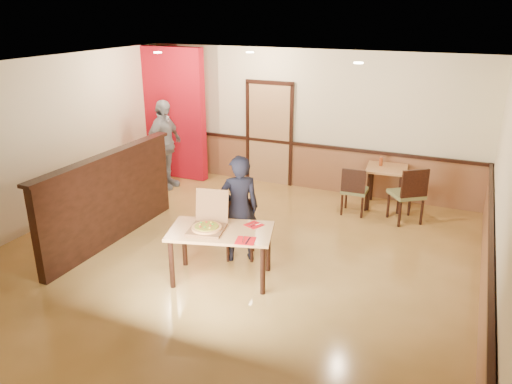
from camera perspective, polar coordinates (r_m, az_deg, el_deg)
floor at (r=7.56m, az=-2.98°, el=-7.59°), size 7.00×7.00×0.00m
ceiling at (r=6.72m, az=-3.43°, el=13.99°), size 7.00×7.00×0.00m
wall_back at (r=10.15m, az=5.87°, el=8.10°), size 7.00×0.00×7.00m
wall_left at (r=9.10m, az=-23.32°, el=5.09°), size 0.00×7.00×7.00m
wall_right at (r=6.33m, az=26.36°, el=-1.65°), size 0.00×7.00×7.00m
wainscot_back at (r=10.37m, az=5.63°, el=2.93°), size 7.00×0.04×0.90m
chair_rail_back at (r=10.22m, az=5.68°, el=5.42°), size 7.00×0.06×0.06m
wainscot_right at (r=6.71m, az=24.83°, el=-9.15°), size 0.04×7.00×0.90m
chair_rail_right at (r=6.51m, az=25.26°, el=-5.51°), size 0.06×7.00×0.06m
back_door at (r=10.46m, az=1.54°, el=6.60°), size 0.90×0.06×2.10m
booth_partition at (r=8.15m, az=-16.39°, el=-0.63°), size 0.20×3.10×1.44m
red_accent_panel at (r=10.96m, az=-9.71°, el=8.83°), size 1.60×0.20×2.78m
spot_a at (r=9.44m, az=-11.17°, el=15.39°), size 0.14×0.14×0.02m
spot_b at (r=9.31m, az=-0.70°, el=15.69°), size 0.14×0.14×0.02m
spot_c at (r=7.66m, az=11.64°, el=14.26°), size 0.14×0.14×0.02m
main_table at (r=6.77m, az=-4.03°, el=-5.19°), size 1.54×1.14×0.74m
diner_chair at (r=7.48m, az=-1.75°, el=-3.88°), size 0.55×0.55×0.86m
side_chair_left at (r=9.09m, az=11.16°, el=0.34°), size 0.46×0.46×0.89m
side_chair_right at (r=8.94m, az=17.07°, el=-0.08°), size 0.70×0.70×1.02m
side_table at (r=9.56m, az=14.66°, el=1.71°), size 0.78×0.78×0.77m
diner at (r=7.22m, az=-1.93°, el=-1.94°), size 0.70×0.66×1.61m
passerby at (r=10.35m, az=-10.46°, el=5.32°), size 0.50×1.09×1.83m
pizza_box at (r=6.73m, az=-5.54°, el=-3.78°), size 0.56×0.62×0.49m
pizza at (r=6.69m, az=-5.66°, el=-4.07°), size 0.48×0.48×0.03m
napkin_near at (r=6.41m, az=-1.22°, el=-5.57°), size 0.30×0.30×0.01m
napkin_far at (r=6.85m, az=-0.24°, el=-3.78°), size 0.28×0.28×0.01m
condiment at (r=9.57m, az=14.09°, el=3.41°), size 0.06×0.06×0.16m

